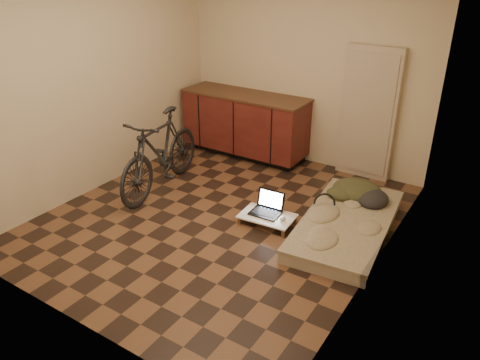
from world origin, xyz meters
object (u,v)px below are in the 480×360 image
Objects in this scene: bicycle at (160,149)px; laptop at (267,208)px; futon at (347,224)px; lap_desk at (267,216)px.

bicycle is 1.54m from laptop.
bicycle is 2.38m from futon.
futon is (2.31, 0.31, -0.47)m from bicycle.
bicycle is at bearing -178.05° from futon.
lap_desk is (-0.79, -0.33, 0.01)m from futon.
lap_desk is at bearing -62.33° from laptop.
bicycle is 2.75× the size of lap_desk.
laptop is at bearing -6.29° from bicycle.
lap_desk is 0.10m from laptop.
futon is 5.58× the size of laptop.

